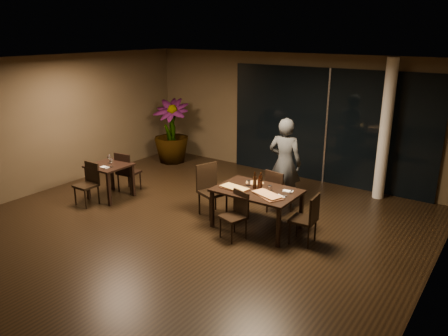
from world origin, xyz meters
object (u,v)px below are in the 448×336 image
Objects in this scene: chair_main_right at (308,217)px; bottle_c at (261,180)px; chair_main_left at (210,187)px; bottle_a at (255,180)px; chair_main_near at (237,212)px; chair_side_near at (89,181)px; potted_plant at (171,131)px; chair_side_far at (126,170)px; main_table at (257,194)px; chair_main_far at (277,190)px; diner at (285,163)px; side_table at (110,170)px; bottle_b at (259,183)px.

bottle_c is at bearing -102.54° from chair_main_right.
chair_main_left is 3.25× the size of bottle_a.
chair_main_near is 0.71m from bottle_a.
chair_side_near is 2.81× the size of bottle_a.
bottle_a is at bearing 104.73° from chair_main_near.
bottle_a is 0.11m from bottle_c.
chair_main_left is 1.16× the size of chair_side_near.
chair_main_left is 0.59× the size of potted_plant.
chair_side_far is at bearing 112.01° from chair_main_left.
chair_main_near is (-0.09, -0.53, -0.20)m from main_table.
chair_main_far is at bearing -34.52° from chair_main_left.
side_table is at bearing 18.81° from diner.
chair_main_near is 0.49× the size of potted_plant.
diner is 4.17m from potted_plant.
chair_main_near is 1.14m from chair_main_left.
bottle_b is (0.04, -0.78, 0.38)m from chair_main_far.
chair_main_right reaches higher than chair_side_near.
chair_main_near is 2.77× the size of bottle_c.
chair_side_near is (-0.13, -0.93, -0.02)m from chair_side_far.
bottle_c reaches higher than bottle_b.
diner is (-0.08, 1.22, 0.26)m from main_table.
bottle_a reaches higher than main_table.
side_table is 0.43× the size of diner.
bottle_b is at bearing -11.00° from bottle_a.
chair_main_right is (2.12, -0.08, -0.07)m from chair_main_left.
chair_main_left reaches higher than chair_main_near.
potted_plant is at bearing -79.68° from chair_side_far.
bottle_b is (3.40, 0.06, 0.37)m from chair_side_far.
chair_main_left is at bearing -175.93° from bottle_c.
chair_side_far is at bearing -177.31° from bottle_c.
chair_main_left is (2.32, 0.53, -0.05)m from side_table.
potted_plant is at bearing -12.38° from chair_main_far.
chair_main_far is 0.87m from bottle_a.
chair_side_near is at bearing -82.33° from chair_main_right.
bottle_b is (4.14, -2.30, 0.02)m from potted_plant.
chair_main_near is at bearing -99.42° from chair_main_left.
bottle_a reaches higher than chair_main_right.
bottle_c is (0.08, 0.07, -0.00)m from bottle_a.
chair_main_right is (1.04, -0.05, -0.18)m from main_table.
chair_side_far is (-4.41, -0.01, 0.02)m from chair_main_right.
chair_side_near is 3.70m from bottle_c.
bottle_a reaches higher than bottle_b.
bottle_c is (-0.02, 0.09, 0.01)m from bottle_b.
bottle_b is (0.10, -0.02, -0.02)m from bottle_a.
main_table is 1.47× the size of chair_main_left.
chair_main_left is (-1.08, 0.03, -0.11)m from main_table.
bottle_a is at bearing 81.93° from diner.
potted_plant is (-0.71, 2.81, 0.24)m from side_table.
chair_main_right is at bearing -72.05° from chair_main_left.
diner reaches higher than chair_main_left.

